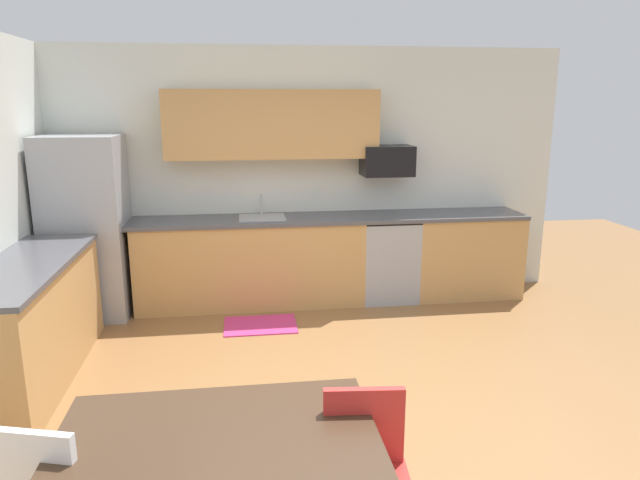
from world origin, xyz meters
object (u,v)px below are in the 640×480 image
(refrigerator, at_px, (87,228))
(oven_range, at_px, (387,258))
(chair_near_table, at_px, (366,469))
(dining_table, at_px, (218,449))
(microwave, at_px, (387,161))

(refrigerator, xyz_separation_m, oven_range, (3.10, 0.08, -0.45))
(chair_near_table, bearing_deg, dining_table, 179.66)
(microwave, bearing_deg, refrigerator, -176.68)
(chair_near_table, bearing_deg, oven_range, 74.25)
(refrigerator, distance_m, chair_near_table, 4.19)
(refrigerator, xyz_separation_m, chair_near_table, (2.06, -3.63, -0.40))
(refrigerator, bearing_deg, oven_range, 1.48)
(refrigerator, distance_m, oven_range, 3.14)
(microwave, xyz_separation_m, chair_near_table, (-1.05, -3.81, -1.01))
(oven_range, relative_size, chair_near_table, 1.07)
(refrigerator, height_order, oven_range, refrigerator)
(microwave, height_order, dining_table, microwave)
(refrigerator, height_order, chair_near_table, refrigerator)
(microwave, xyz_separation_m, dining_table, (-1.70, -3.80, -0.84))
(microwave, bearing_deg, chair_near_table, -105.35)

